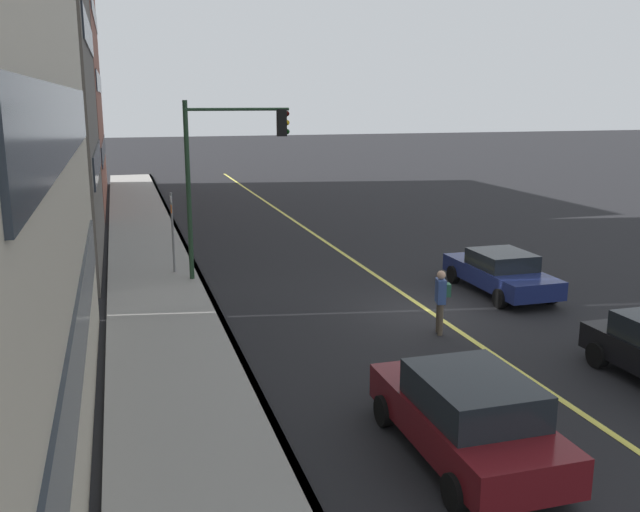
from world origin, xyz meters
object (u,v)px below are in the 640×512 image
car_maroon (467,415)px  car_navy (500,272)px  traffic_light_mast (226,160)px  pedestrian_with_backpack (441,297)px  street_sign_post (172,228)px

car_maroon → car_navy: size_ratio=0.97×
car_navy → traffic_light_mast: (4.06, 8.16, 3.44)m
pedestrian_with_backpack → traffic_light_mast: bearing=32.2°
street_sign_post → traffic_light_mast: bearing=-122.2°
car_navy → pedestrian_with_backpack: bearing=130.5°
car_navy → traffic_light_mast: 9.74m
traffic_light_mast → pedestrian_with_backpack: bearing=-147.8°
car_navy → traffic_light_mast: traffic_light_mast is taller
car_navy → street_sign_post: street_sign_post is taller
car_navy → street_sign_post: size_ratio=1.55×
pedestrian_with_backpack → traffic_light_mast: size_ratio=0.28×
car_maroon → traffic_light_mast: bearing=8.7°
street_sign_post → car_maroon: bearing=-165.1°
street_sign_post → pedestrian_with_backpack: bearing=-142.8°
car_maroon → traffic_light_mast: (13.26, 2.04, 3.34)m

